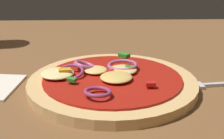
{
  "coord_description": "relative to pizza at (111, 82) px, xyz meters",
  "views": [
    {
      "loc": [
        -0.03,
        -0.38,
        0.22
      ],
      "look_at": [
        -0.02,
        0.06,
        0.05
      ],
      "focal_mm": 53.65,
      "sensor_mm": 36.0,
      "label": 1
    }
  ],
  "objects": [
    {
      "name": "pizza",
      "position": [
        0.0,
        0.0,
        0.0
      ],
      "size": [
        0.23,
        0.23,
        0.03
      ],
      "color": "tan",
      "rests_on": "dining_table"
    },
    {
      "name": "fork",
      "position": [
        0.14,
        0.0,
        -0.01
      ],
      "size": [
        0.16,
        0.03,
        0.01
      ],
      "color": "silver",
      "rests_on": "dining_table"
    },
    {
      "name": "dining_table",
      "position": [
        0.02,
        -0.04,
        -0.02
      ],
      "size": [
        1.48,
        0.99,
        0.03
      ],
      "color": "brown",
      "rests_on": "ground"
    }
  ]
}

